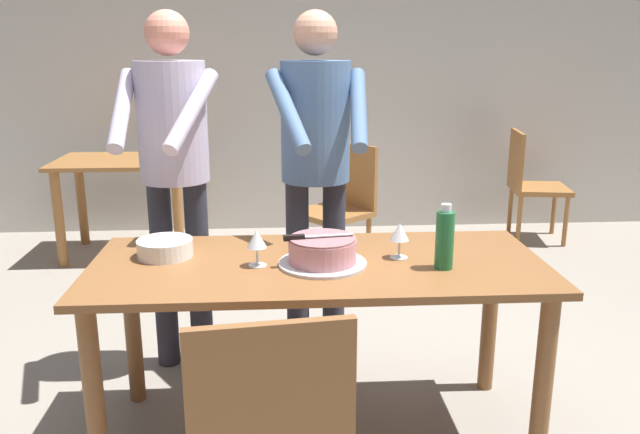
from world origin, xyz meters
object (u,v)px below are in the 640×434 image
Objects in this scene: cake_knife at (304,237)px; wine_glass_far at (400,233)px; plate_stack at (165,248)px; person_standing_beside at (174,155)px; background_chair_1 at (340,203)px; cake_on_platter at (322,252)px; person_cutting_cake at (316,154)px; background_chair_0 at (530,181)px; water_bottle at (445,239)px; wine_glass_near at (257,240)px; background_table at (125,180)px; main_dining_table at (318,289)px.

cake_knife is 0.39m from wine_glass_far.
person_standing_beside reaches higher than plate_stack.
background_chair_1 is at bearing 56.40° from person_standing_beside.
cake_on_platter is 0.68m from person_cutting_cake.
water_bottle is at bearing -117.59° from background_chair_0.
water_bottle is 0.15× the size of person_standing_beside.
wine_glass_near is (-0.18, 0.01, -0.01)m from cake_knife.
water_bottle reaches higher than background_table.
wine_glass_near is at bearing 179.17° from cake_on_platter.
person_standing_beside is (-0.65, 0.66, 0.27)m from cake_on_platter.
wine_glass_near reaches higher than cake_knife.
water_bottle is at bearing -84.76° from background_chair_1.
wine_glass_near is at bearing -58.49° from person_standing_beside.
background_chair_0 is 1.75m from background_chair_1.
cake_knife is at bearing -97.40° from person_cutting_cake.
water_bottle reaches higher than cake_on_platter.
background_chair_1 is (0.28, 2.00, -0.15)m from main_dining_table.
wine_glass_far is 2.95m from background_table.
background_chair_1 reaches higher than main_dining_table.
cake_on_platter is 2.36× the size of wine_glass_far.
wine_glass_far reaches higher than plate_stack.
cake_knife is 0.53m from water_bottle.
plate_stack is 0.93m from wine_glass_far.
wine_glass_near is 0.08× the size of person_standing_beside.
person_cutting_cake reaches higher than main_dining_table.
background_chair_0 is (1.43, 2.74, -0.37)m from water_bottle.
main_dining_table is 12.27× the size of wine_glass_near.
plate_stack is 0.22× the size of background_table.
background_chair_0 is at bearing 54.81° from cake_on_platter.
main_dining_table is 2.80m from background_table.
cake_on_platter is (0.01, -0.03, 0.16)m from main_dining_table.
water_bottle is 0.28× the size of background_chair_1.
main_dining_table is at bearing -174.77° from wine_glass_far.
water_bottle is at bearing -11.99° from main_dining_table.
background_chair_1 is (0.91, 1.37, -0.58)m from person_standing_beside.
person_standing_beside is (-0.03, 0.52, 0.29)m from plate_stack.
background_chair_1 is at bearing 82.63° from cake_on_platter.
cake_on_platter is at bearing -97.37° from background_chair_1.
water_bottle reaches higher than wine_glass_near.
cake_on_platter is 0.32m from wine_glass_far.
background_chair_1 is (0.33, 2.04, -0.37)m from cake_knife.
water_bottle is at bearing -55.22° from background_table.
main_dining_table is 0.17m from cake_on_platter.
person_standing_beside is (-0.66, 0.03, 0.00)m from person_cutting_cake.
person_cutting_cake reaches higher than background_chair_1.
cake_on_platter reaches higher than main_dining_table.
plate_stack is at bearing 164.63° from cake_knife.
main_dining_table is 7.07× the size of water_bottle.
person_standing_beside reaches higher than background_table.
wine_glass_far is (0.32, 0.03, 0.21)m from main_dining_table.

